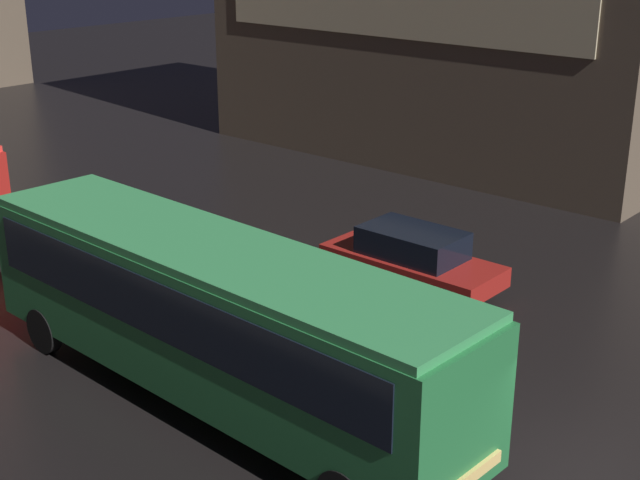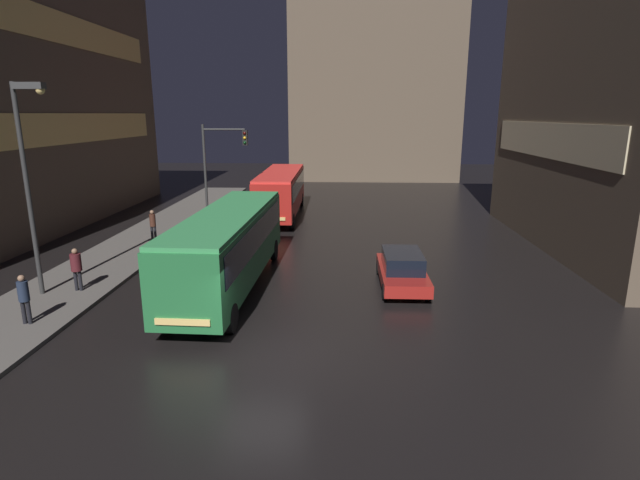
% 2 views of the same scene
% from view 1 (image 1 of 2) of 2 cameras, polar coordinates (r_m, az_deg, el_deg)
% --- Properties ---
extents(ground_plane, '(120.00, 120.00, 0.00)m').
position_cam_1_polar(ground_plane, '(16.10, 15.35, -14.05)').
color(ground_plane, black).
extents(bus_near, '(2.81, 11.50, 3.23)m').
position_cam_1_polar(bus_near, '(16.71, -6.86, -4.28)').
color(bus_near, '#236B38').
rests_on(bus_near, ground).
extents(car_taxi, '(1.89, 4.61, 1.49)m').
position_cam_1_polar(car_taxi, '(22.49, 5.91, -1.08)').
color(car_taxi, maroon).
rests_on(car_taxi, ground).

